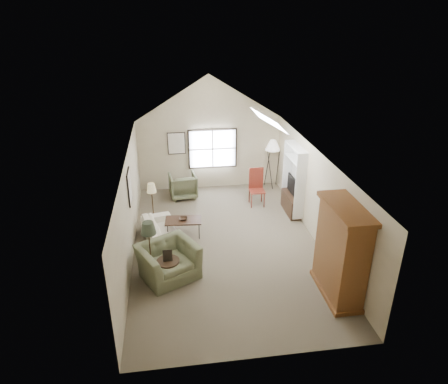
{
  "coord_description": "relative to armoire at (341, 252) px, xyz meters",
  "views": [
    {
      "loc": [
        -1.38,
        -9.31,
        5.89
      ],
      "look_at": [
        0.0,
        0.4,
        1.4
      ],
      "focal_mm": 32.0,
      "sensor_mm": 36.0,
      "label": 1
    }
  ],
  "objects": [
    {
      "name": "room_shell",
      "position": [
        -2.18,
        2.4,
        2.11
      ],
      "size": [
        5.01,
        8.01,
        4.0
      ],
      "color": "#675E49",
      "rests_on": "ground"
    },
    {
      "name": "coffee_table",
      "position": [
        -3.31,
        3.02,
        -0.84
      ],
      "size": [
        1.05,
        0.64,
        0.52
      ],
      "primitive_type": "cube",
      "rotation": [
        0.0,
        0.0,
        -0.08
      ],
      "color": "#3D2819",
      "rests_on": "ground"
    },
    {
      "name": "tripod_lamp",
      "position": [
        0.02,
        6.09,
        -0.21
      ],
      "size": [
        0.55,
        0.55,
        1.79
      ],
      "primitive_type": null,
      "rotation": [
        0.0,
        0.0,
        -0.07
      ],
      "color": "white",
      "rests_on": "ground"
    },
    {
      "name": "tv_panel",
      "position": [
        0.14,
        4.0,
        -0.18
      ],
      "size": [
        0.05,
        0.9,
        0.55
      ],
      "primitive_type": "cube",
      "color": "black",
      "rests_on": "media_console"
    },
    {
      "name": "armchair_far",
      "position": [
        -3.19,
        5.65,
        -0.69
      ],
      "size": [
        0.98,
        1.0,
        0.83
      ],
      "primitive_type": "imported",
      "rotation": [
        0.0,
        0.0,
        3.25
      ],
      "color": "#565A3F",
      "rests_on": "ground"
    },
    {
      "name": "window",
      "position": [
        -2.08,
        6.36,
        0.35
      ],
      "size": [
        1.72,
        0.08,
        1.42
      ],
      "primitive_type": "cube",
      "color": "black",
      "rests_on": "room_shell"
    },
    {
      "name": "tv_alcove",
      "position": [
        0.16,
        4.0,
        0.05
      ],
      "size": [
        0.32,
        1.3,
        2.1
      ],
      "primitive_type": "cube",
      "color": "white",
      "rests_on": "ground"
    },
    {
      "name": "armchair_near",
      "position": [
        -3.76,
        1.17,
        -0.68
      ],
      "size": [
        1.67,
        1.6,
        0.84
      ],
      "primitive_type": "imported",
      "rotation": [
        0.0,
        0.0,
        0.48
      ],
      "color": "#68704E",
      "rests_on": "ground"
    },
    {
      "name": "skylight",
      "position": [
        -0.88,
        3.3,
        2.12
      ],
      "size": [
        0.8,
        1.2,
        0.52
      ],
      "primitive_type": null,
      "color": "white",
      "rests_on": "room_shell"
    },
    {
      "name": "media_console",
      "position": [
        0.14,
        4.0,
        -0.8
      ],
      "size": [
        0.34,
        1.18,
        0.6
      ],
      "primitive_type": "cube",
      "color": "#382316",
      "rests_on": "ground"
    },
    {
      "name": "dark_lamp",
      "position": [
        -4.16,
        1.21,
        -0.34
      ],
      "size": [
        0.44,
        0.44,
        1.52
      ],
      "primitive_type": null,
      "rotation": [
        0.0,
        0.0,
        0.23
      ],
      "color": "#262C1F",
      "rests_on": "ground"
    },
    {
      "name": "armoire",
      "position": [
        0.0,
        0.0,
        0.0
      ],
      "size": [
        0.6,
        1.5,
        2.2
      ],
      "primitive_type": "cube",
      "color": "brown",
      "rests_on": "ground"
    },
    {
      "name": "bowl",
      "position": [
        -3.31,
        3.02,
        -0.55
      ],
      "size": [
        0.26,
        0.26,
        0.06
      ],
      "primitive_type": "imported",
      "rotation": [
        0.0,
        0.0,
        -0.08
      ],
      "color": "#342015",
      "rests_on": "coffee_table"
    },
    {
      "name": "side_table",
      "position": [
        -3.76,
        1.01,
        -0.83
      ],
      "size": [
        0.66,
        0.66,
        0.55
      ],
      "primitive_type": "cylinder",
      "rotation": [
        0.0,
        0.0,
        0.23
      ],
      "color": "#322214",
      "rests_on": "ground"
    },
    {
      "name": "sofa",
      "position": [
        -3.86,
        2.61,
        -0.78
      ],
      "size": [
        1.33,
        2.31,
        0.64
      ],
      "primitive_type": "imported",
      "rotation": [
        0.0,
        0.0,
        1.81
      ],
      "color": "#EEE5CD",
      "rests_on": "ground"
    },
    {
      "name": "wall_art",
      "position": [
        -4.06,
        4.34,
        0.63
      ],
      "size": [
        1.97,
        3.71,
        0.88
      ],
      "color": "black",
      "rests_on": "room_shell"
    },
    {
      "name": "side_chair",
      "position": [
        -0.83,
        4.67,
        -0.48
      ],
      "size": [
        0.49,
        0.49,
        1.23
      ],
      "primitive_type": "cube",
      "rotation": [
        0.0,
        0.0,
        -0.02
      ],
      "color": "maroon",
      "rests_on": "ground"
    },
    {
      "name": "tan_lamp",
      "position": [
        -4.16,
        3.81,
        -0.42
      ],
      "size": [
        0.33,
        0.33,
        1.36
      ],
      "primitive_type": null,
      "rotation": [
        0.0,
        0.0,
        0.23
      ],
      "color": "tan",
      "rests_on": "ground"
    }
  ]
}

